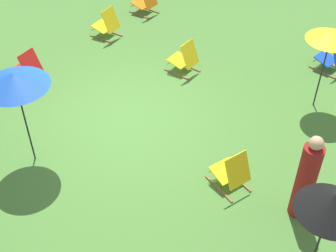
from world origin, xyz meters
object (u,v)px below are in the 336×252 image
(deckchair_5, at_px, (145,2))
(person_0, at_px, (306,180))
(deckchair_6, at_px, (185,59))
(umbrella_1, at_px, (332,203))
(deckchair_8, at_px, (232,172))
(umbrella_2, at_px, (14,80))
(deckchair_10, at_px, (333,58))
(deckchair_12, at_px, (28,69))
(umbrella_0, at_px, (331,36))
(deckchair_2, at_px, (107,25))

(deckchair_5, distance_m, person_0, 7.89)
(deckchair_6, distance_m, umbrella_1, 5.97)
(deckchair_8, distance_m, umbrella_2, 4.12)
(deckchair_5, relative_size, deckchair_10, 1.00)
(deckchair_10, bearing_deg, deckchair_12, -40.40)
(umbrella_0, bearing_deg, deckchair_8, -2.91)
(deckchair_12, xyz_separation_m, umbrella_1, (0.68, 7.44, 1.35))
(deckchair_2, xyz_separation_m, umbrella_1, (3.33, 7.43, 1.35))
(umbrella_0, xyz_separation_m, umbrella_1, (4.01, 1.76, -0.03))
(umbrella_2, relative_size, person_0, 1.15)
(deckchair_5, xyz_separation_m, deckchair_10, (-0.52, 5.45, 0.00))
(deckchair_8, bearing_deg, deckchair_12, -71.18)
(umbrella_0, xyz_separation_m, umbrella_2, (4.96, -3.57, 0.13))
(deckchair_2, xyz_separation_m, deckchair_5, (-1.66, -0.06, 0.00))
(deckchair_2, bearing_deg, deckchair_12, -5.98)
(deckchair_10, bearing_deg, deckchair_2, -60.20)
(deckchair_8, bearing_deg, deckchair_5, -109.44)
(umbrella_2, bearing_deg, deckchair_10, 152.99)
(umbrella_2, bearing_deg, deckchair_6, 172.97)
(deckchair_6, bearing_deg, deckchair_8, 47.78)
(deckchair_2, bearing_deg, deckchair_8, 59.57)
(deckchair_8, height_order, deckchair_10, same)
(deckchair_8, relative_size, person_0, 0.49)
(deckchair_10, bearing_deg, deckchair_8, 9.17)
(deckchair_6, relative_size, deckchair_12, 1.00)
(deckchair_6, xyz_separation_m, person_0, (2.24, 4.12, 0.46))
(deckchair_2, height_order, deckchair_10, same)
(umbrella_1, xyz_separation_m, person_0, (-1.03, -0.68, -0.89))
(deckchair_8, xyz_separation_m, umbrella_1, (0.80, 1.92, 1.35))
(deckchair_10, bearing_deg, deckchair_6, -43.25)
(deckchair_2, distance_m, deckchair_5, 1.66)
(deckchair_5, distance_m, deckchair_12, 4.31)
(deckchair_2, relative_size, umbrella_1, 0.44)
(umbrella_2, distance_m, person_0, 5.16)
(deckchair_6, xyz_separation_m, umbrella_1, (3.27, 4.81, 1.35))
(umbrella_0, bearing_deg, deckchair_5, -99.67)
(umbrella_0, bearing_deg, deckchair_6, -76.28)
(deckchair_6, bearing_deg, umbrella_0, 102.03)
(umbrella_1, bearing_deg, deckchair_2, -114.14)
(deckchair_5, distance_m, umbrella_0, 5.98)
(deckchair_8, height_order, person_0, person_0)
(umbrella_2, bearing_deg, deckchair_2, -153.77)
(deckchair_6, relative_size, umbrella_2, 0.41)
(deckchair_10, height_order, person_0, person_0)
(deckchair_2, relative_size, deckchair_10, 1.00)
(umbrella_0, relative_size, person_0, 1.06)
(umbrella_0, relative_size, umbrella_2, 0.92)
(deckchair_5, distance_m, umbrella_1, 9.10)
(deckchair_6, bearing_deg, deckchair_2, -92.99)
(deckchair_6, bearing_deg, umbrella_2, -8.72)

